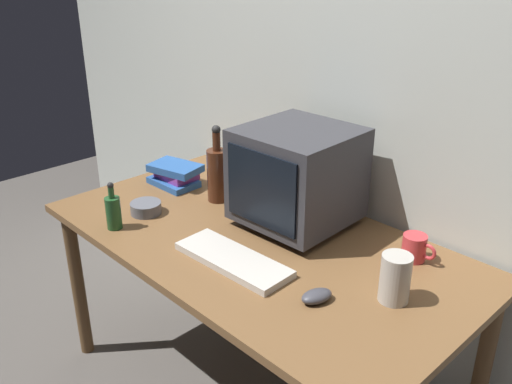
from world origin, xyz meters
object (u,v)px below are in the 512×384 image
object	(u,v)px
computer_mouse	(317,296)
bottle_short	(113,211)
keyboard	(233,260)
crt_monitor	(297,176)
mug	(415,248)
cd_spindle	(146,208)
bottle_tall	(217,173)
metal_canister	(395,278)
book_stack	(175,174)

from	to	relation	value
computer_mouse	bottle_short	xyz separation A→B (m)	(-0.82, -0.18, 0.05)
keyboard	bottle_short	xyz separation A→B (m)	(-0.49, -0.15, 0.06)
bottle_short	crt_monitor	bearing A→B (deg)	49.01
keyboard	computer_mouse	distance (m)	0.33
crt_monitor	mug	size ratio (longest dim) A/B	3.34
cd_spindle	mug	bearing A→B (deg)	25.81
bottle_tall	crt_monitor	bearing A→B (deg)	11.20
bottle_short	mug	distance (m)	1.07
metal_canister	bottle_short	bearing A→B (deg)	-160.21
bottle_short	mug	world-z (taller)	bottle_short
crt_monitor	cd_spindle	bearing A→B (deg)	-142.67
keyboard	mug	world-z (taller)	mug
book_stack	cd_spindle	size ratio (longest dim) A/B	2.02
book_stack	metal_canister	size ratio (longest dim) A/B	1.61
crt_monitor	cd_spindle	world-z (taller)	crt_monitor
keyboard	cd_spindle	world-z (taller)	cd_spindle
bottle_short	book_stack	distance (m)	0.44
keyboard	mug	xyz separation A→B (m)	(0.40, 0.45, 0.03)
keyboard	cd_spindle	bearing A→B (deg)	177.19
book_stack	cd_spindle	distance (m)	0.30
crt_monitor	mug	world-z (taller)	crt_monitor
crt_monitor	computer_mouse	xyz separation A→B (m)	(0.38, -0.33, -0.17)
crt_monitor	bottle_short	distance (m)	0.68
book_stack	cd_spindle	xyz separation A→B (m)	(0.15, -0.25, -0.02)
keyboard	computer_mouse	xyz separation A→B (m)	(0.33, 0.03, 0.01)
cd_spindle	metal_canister	world-z (taller)	metal_canister
mug	cd_spindle	distance (m)	1.02
keyboard	computer_mouse	size ratio (longest dim) A/B	4.20
metal_canister	computer_mouse	bearing A→B (deg)	-132.14
computer_mouse	metal_canister	world-z (taller)	metal_canister
computer_mouse	book_stack	bearing A→B (deg)	-177.90
bottle_tall	cd_spindle	size ratio (longest dim) A/B	2.66
computer_mouse	cd_spindle	distance (m)	0.85
keyboard	bottle_short	world-z (taller)	bottle_short
mug	bottle_tall	bearing A→B (deg)	-168.88
cd_spindle	metal_canister	bearing A→B (deg)	11.18
metal_canister	cd_spindle	bearing A→B (deg)	-168.82
bottle_tall	cd_spindle	distance (m)	0.32
crt_monitor	book_stack	bearing A→B (deg)	-170.73
keyboard	cd_spindle	size ratio (longest dim) A/B	3.50
mug	bottle_short	bearing A→B (deg)	-146.25
bottle_tall	metal_canister	xyz separation A→B (m)	(0.90, -0.09, -0.04)
bottle_tall	keyboard	bearing A→B (deg)	-34.84
book_stack	bottle_short	bearing A→B (deg)	-66.65
cd_spindle	bottle_short	bearing A→B (deg)	-81.11
crt_monitor	book_stack	size ratio (longest dim) A/B	1.66
mug	computer_mouse	bearing A→B (deg)	-99.76
mug	keyboard	bearing A→B (deg)	-132.09
bottle_tall	metal_canister	bearing A→B (deg)	-5.48
computer_mouse	mug	world-z (taller)	mug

